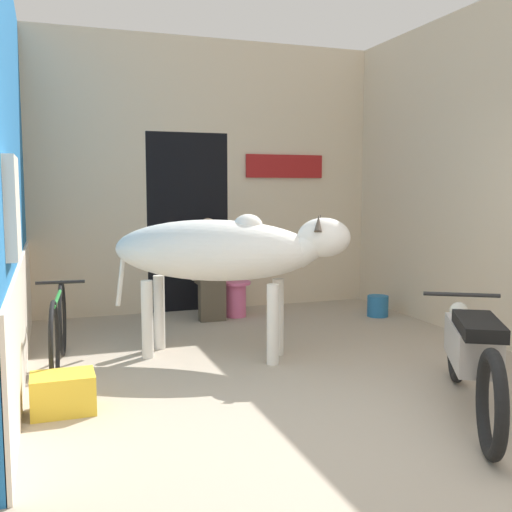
{
  "coord_description": "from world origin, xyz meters",
  "views": [
    {
      "loc": [
        -2.0,
        -3.07,
        1.58
      ],
      "look_at": [
        -0.22,
        2.03,
        0.98
      ],
      "focal_mm": 42.0,
      "sensor_mm": 36.0,
      "label": 1
    }
  ],
  "objects_px": {
    "shopkeeper_seated": "(209,267)",
    "bicycle": "(59,329)",
    "plastic_stool": "(235,298)",
    "cow": "(223,252)",
    "bucket": "(378,306)",
    "motorcycle_near": "(472,352)",
    "crate": "(63,393)"
  },
  "relations": [
    {
      "from": "cow",
      "to": "bucket",
      "type": "xyz_separation_m",
      "value": [
        2.32,
        1.1,
        -0.87
      ]
    },
    {
      "from": "motorcycle_near",
      "to": "plastic_stool",
      "type": "distance_m",
      "value": 3.7
    },
    {
      "from": "shopkeeper_seated",
      "to": "crate",
      "type": "distance_m",
      "value": 3.23
    },
    {
      "from": "cow",
      "to": "crate",
      "type": "distance_m",
      "value": 1.98
    },
    {
      "from": "motorcycle_near",
      "to": "bucket",
      "type": "relative_size",
      "value": 7.15
    },
    {
      "from": "plastic_stool",
      "to": "shopkeeper_seated",
      "type": "bearing_deg",
      "value": -175.1
    },
    {
      "from": "shopkeeper_seated",
      "to": "motorcycle_near",
      "type": "bearing_deg",
      "value": -75.46
    },
    {
      "from": "plastic_stool",
      "to": "cow",
      "type": "bearing_deg",
      "value": -110.98
    },
    {
      "from": "cow",
      "to": "bucket",
      "type": "relative_size",
      "value": 8.32
    },
    {
      "from": "crate",
      "to": "bucket",
      "type": "xyz_separation_m",
      "value": [
        3.8,
        2.1,
        -0.01
      ]
    },
    {
      "from": "bicycle",
      "to": "shopkeeper_seated",
      "type": "distance_m",
      "value": 2.41
    },
    {
      "from": "shopkeeper_seated",
      "to": "crate",
      "type": "xyz_separation_m",
      "value": [
        -1.78,
        -2.65,
        -0.5
      ]
    },
    {
      "from": "crate",
      "to": "bucket",
      "type": "relative_size",
      "value": 1.69
    },
    {
      "from": "plastic_stool",
      "to": "bucket",
      "type": "height_order",
      "value": "plastic_stool"
    },
    {
      "from": "cow",
      "to": "plastic_stool",
      "type": "xyz_separation_m",
      "value": [
        0.64,
        1.68,
        -0.76
      ]
    },
    {
      "from": "cow",
      "to": "crate",
      "type": "height_order",
      "value": "cow"
    },
    {
      "from": "motorcycle_near",
      "to": "shopkeeper_seated",
      "type": "relative_size",
      "value": 1.51
    },
    {
      "from": "bicycle",
      "to": "bucket",
      "type": "xyz_separation_m",
      "value": [
        3.8,
        1.06,
        -0.24
      ]
    },
    {
      "from": "bicycle",
      "to": "bucket",
      "type": "distance_m",
      "value": 3.95
    },
    {
      "from": "bucket",
      "to": "shopkeeper_seated",
      "type": "bearing_deg",
      "value": 164.81
    },
    {
      "from": "cow",
      "to": "bicycle",
      "type": "xyz_separation_m",
      "value": [
        -1.48,
        0.04,
        -0.63
      ]
    },
    {
      "from": "bicycle",
      "to": "crate",
      "type": "height_order",
      "value": "bicycle"
    },
    {
      "from": "crate",
      "to": "cow",
      "type": "bearing_deg",
      "value": 34.15
    },
    {
      "from": "plastic_stool",
      "to": "bicycle",
      "type": "bearing_deg",
      "value": -142.35
    },
    {
      "from": "shopkeeper_seated",
      "to": "plastic_stool",
      "type": "xyz_separation_m",
      "value": [
        0.34,
        0.03,
        -0.41
      ]
    },
    {
      "from": "bicycle",
      "to": "shopkeeper_seated",
      "type": "relative_size",
      "value": 1.44
    },
    {
      "from": "shopkeeper_seated",
      "to": "bicycle",
      "type": "bearing_deg",
      "value": -137.96
    },
    {
      "from": "shopkeeper_seated",
      "to": "bucket",
      "type": "relative_size",
      "value": 4.74
    },
    {
      "from": "shopkeeper_seated",
      "to": "plastic_stool",
      "type": "bearing_deg",
      "value": 4.9
    },
    {
      "from": "bicycle",
      "to": "cow",
      "type": "bearing_deg",
      "value": -1.7
    },
    {
      "from": "bucket",
      "to": "crate",
      "type": "bearing_deg",
      "value": -151.05
    },
    {
      "from": "bucket",
      "to": "cow",
      "type": "bearing_deg",
      "value": -154.65
    }
  ]
}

